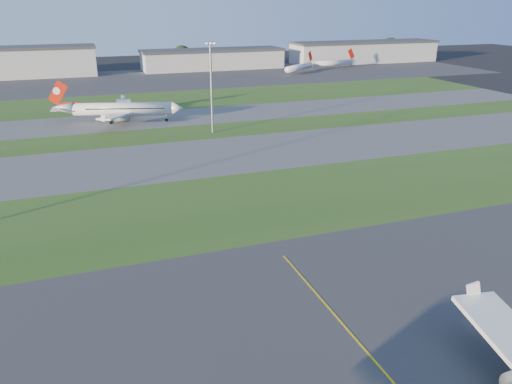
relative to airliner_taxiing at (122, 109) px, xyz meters
name	(u,v)px	position (x,y,z in m)	size (l,w,h in m)	color
grass_strip_a	(214,208)	(8.47, -79.20, -4.21)	(300.00, 34.00, 0.01)	#2F501A
taxiway_a	(178,159)	(8.47, -46.20, -4.21)	(300.00, 32.00, 0.01)	#515154
grass_strip_b	(161,135)	(8.47, -21.20, -4.21)	(300.00, 18.00, 0.01)	#2F501A
taxiway_b	(149,120)	(8.47, 0.80, -4.21)	(300.00, 26.00, 0.01)	#515154
grass_strip_c	(137,102)	(8.47, 33.80, -4.21)	(300.00, 40.00, 0.01)	#2F501A
apron_far	(121,81)	(8.47, 93.80, -4.21)	(400.00, 80.00, 0.01)	#333335
airliner_taxiing	(122,109)	(0.00, 0.00, 0.00)	(37.57, 31.57, 12.01)	silver
mini_jet_near	(299,67)	(102.30, 89.23, -0.94)	(23.80, 18.72, 9.48)	silver
mini_jet_far	(333,63)	(128.76, 100.59, -0.94)	(28.59, 6.35, 9.48)	silver
light_mast_centre	(211,82)	(23.47, -23.20, 10.60)	(3.20, 0.70, 25.80)	gray
hangar_west	(24,62)	(-36.53, 123.80, 3.42)	(71.40, 23.00, 15.20)	#A9ACB1
hangar_east	(213,59)	(63.47, 123.80, 1.42)	(81.60, 23.00, 11.20)	#A9ACB1
hangar_far_east	(364,52)	(163.47, 123.80, 2.42)	(96.90, 23.00, 13.20)	#A9ACB1
tree_mid_west	(75,61)	(-11.53, 134.80, 1.62)	(9.90, 9.90, 10.80)	black
tree_mid_east	(182,55)	(48.47, 137.80, 2.59)	(11.55, 11.55, 12.60)	black
tree_east	(299,53)	(123.47, 135.80, 1.94)	(10.45, 10.45, 11.40)	black
tree_far_east	(390,47)	(193.47, 139.80, 3.25)	(12.65, 12.65, 13.80)	black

